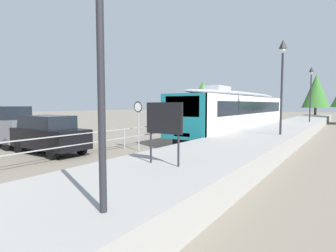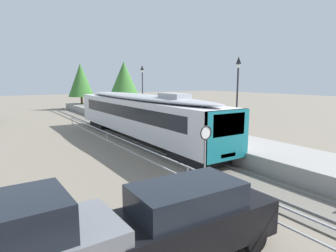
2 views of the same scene
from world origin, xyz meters
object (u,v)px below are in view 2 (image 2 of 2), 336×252
(speed_limit_sign, at_px, (206,141))
(parked_suv_black, at_px, (191,218))
(platform_lamp_mid_platform, at_px, (238,81))
(platform_lamp_far_end, at_px, (142,81))
(commuter_train, at_px, (140,113))

(speed_limit_sign, distance_m, parked_suv_black, 4.87)
(platform_lamp_mid_platform, height_order, platform_lamp_far_end, same)
(commuter_train, xyz_separation_m, parked_suv_black, (-5.65, -13.85, -1.08))
(platform_lamp_far_end, bearing_deg, commuter_train, -119.35)
(speed_limit_sign, bearing_deg, parked_suv_black, -134.86)
(platform_lamp_far_end, bearing_deg, platform_lamp_mid_platform, -90.00)
(speed_limit_sign, bearing_deg, platform_lamp_mid_platform, 34.62)
(commuter_train, distance_m, platform_lamp_mid_platform, 7.74)
(parked_suv_black, bearing_deg, platform_lamp_far_end, 65.13)
(platform_lamp_far_end, distance_m, parked_suv_black, 24.13)
(speed_limit_sign, relative_size, parked_suv_black, 0.60)
(platform_lamp_far_end, relative_size, speed_limit_sign, 1.91)
(commuter_train, height_order, platform_lamp_far_end, platform_lamp_far_end)
(commuter_train, xyz_separation_m, speed_limit_sign, (-2.30, -10.49, -0.02))
(commuter_train, height_order, speed_limit_sign, commuter_train)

